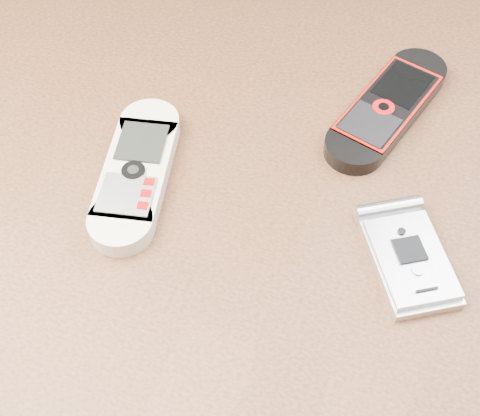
# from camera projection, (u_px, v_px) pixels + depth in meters

# --- Properties ---
(table) EXTENTS (1.20, 0.80, 0.75)m
(table) POSITION_uv_depth(u_px,v_px,m) (235.00, 282.00, 0.61)
(table) COLOR black
(table) RESTS_ON ground
(nokia_white) EXTENTS (0.08, 0.16, 0.02)m
(nokia_white) POSITION_uv_depth(u_px,v_px,m) (136.00, 172.00, 0.54)
(nokia_white) COLOR silver
(nokia_white) RESTS_ON table
(nokia_black_red) EXTENTS (0.10, 0.17, 0.02)m
(nokia_black_red) POSITION_uv_depth(u_px,v_px,m) (388.00, 107.00, 0.59)
(nokia_black_red) COLOR black
(nokia_black_red) RESTS_ON table
(motorola_razr) EXTENTS (0.10, 0.11, 0.02)m
(motorola_razr) POSITION_uv_depth(u_px,v_px,m) (409.00, 258.00, 0.49)
(motorola_razr) COLOR silver
(motorola_razr) RESTS_ON table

